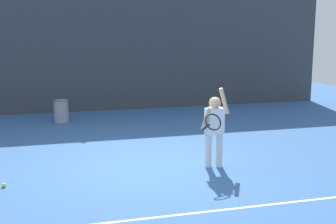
{
  "coord_description": "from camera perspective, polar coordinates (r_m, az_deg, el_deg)",
  "views": [
    {
      "loc": [
        -1.46,
        -7.11,
        2.32
      ],
      "look_at": [
        0.61,
        0.47,
        0.85
      ],
      "focal_mm": 47.73,
      "sensor_mm": 36.0,
      "label": 1
    }
  ],
  "objects": [
    {
      "name": "court_line_baseline",
      "position": [
        5.77,
        0.71,
        -13.07
      ],
      "size": [
        9.0,
        0.05,
        0.0
      ],
      "primitive_type": "cube",
      "color": "white",
      "rests_on": "ground"
    },
    {
      "name": "ground_plane",
      "position": [
        7.62,
        -3.51,
        -7.15
      ],
      "size": [
        20.0,
        20.0,
        0.0
      ],
      "primitive_type": "plane",
      "color": "#335B93"
    },
    {
      "name": "fence_post_1",
      "position": [
        12.91,
        -8.83,
        8.09
      ],
      "size": [
        0.09,
        0.09,
        3.57
      ],
      "primitive_type": "cylinder",
      "color": "slate",
      "rests_on": "ground"
    },
    {
      "name": "tennis_ball_3",
      "position": [
        7.14,
        -20.22,
        -8.76
      ],
      "size": [
        0.07,
        0.07,
        0.07
      ],
      "primitive_type": "sphere",
      "color": "#CCE033",
      "rests_on": "ground"
    },
    {
      "name": "ball_hopper",
      "position": [
        11.54,
        -13.48,
        0.16
      ],
      "size": [
        0.38,
        0.38,
        0.56
      ],
      "color": "gray",
      "rests_on": "ground"
    },
    {
      "name": "back_fence_windscreen",
      "position": [
        12.85,
        -8.79,
        7.75
      ],
      "size": [
        13.71,
        0.08,
        3.42
      ],
      "primitive_type": "cube",
      "color": "#383D42",
      "rests_on": "ground"
    },
    {
      "name": "tennis_player",
      "position": [
        7.5,
        5.94,
        -1.72
      ],
      "size": [
        0.64,
        0.66,
        1.35
      ],
      "rotation": [
        0.0,
        0.0,
        0.18
      ],
      "color": "silver",
      "rests_on": "ground"
    },
    {
      "name": "tennis_ball_4",
      "position": [
        10.24,
        5.88,
        -2.37
      ],
      "size": [
        0.07,
        0.07,
        0.07
      ],
      "primitive_type": "sphere",
      "color": "#CCE033",
      "rests_on": "ground"
    },
    {
      "name": "fence_post_2",
      "position": [
        15.2,
        17.43,
        8.09
      ],
      "size": [
        0.09,
        0.09,
        3.57
      ],
      "primitive_type": "cylinder",
      "color": "slate",
      "rests_on": "ground"
    }
  ]
}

